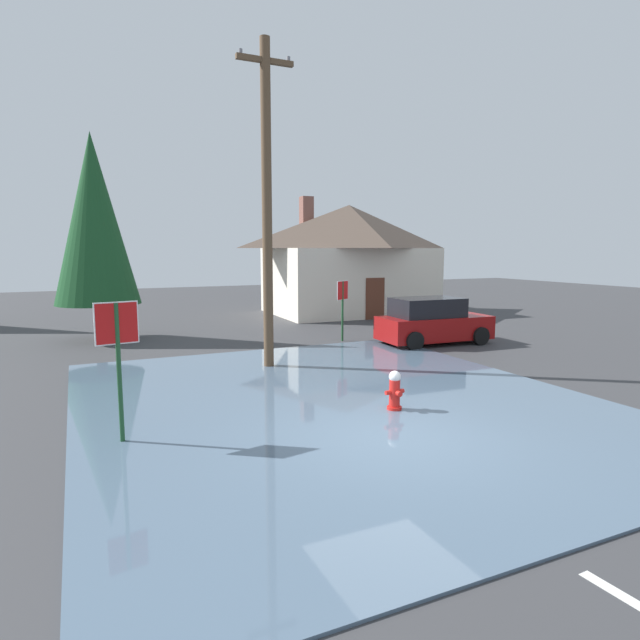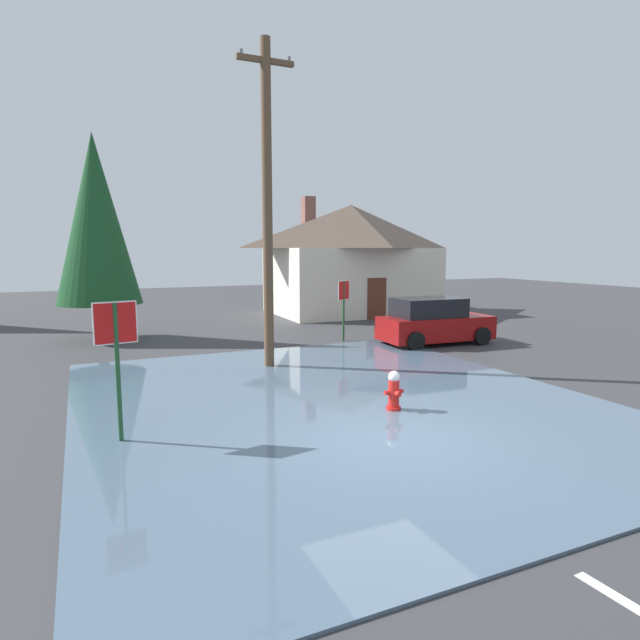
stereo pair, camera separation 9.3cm
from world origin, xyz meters
name	(u,v)px [view 2 (the right image)]	position (x,y,z in m)	size (l,w,h in m)	color
ground_plane	(391,442)	(0.00, 0.00, -0.05)	(80.00, 80.00, 0.10)	#38383A
flood_puddle	(336,401)	(0.15, 2.50, 0.02)	(10.89, 12.79, 0.04)	#4C6075
lane_stop_bar	(480,460)	(0.80, -1.42, 0.00)	(3.64, 0.30, 0.01)	silver
stop_sign_near	(116,343)	(-4.40, 1.81, 1.78)	(0.72, 0.15, 2.49)	#1E4C28
fire_hydrant	(394,392)	(0.93, 1.38, 0.43)	(0.44, 0.37, 0.87)	red
utility_pole	(267,202)	(-0.06, 6.45, 4.67)	(1.60, 0.28, 8.97)	brown
stop_sign_far	(344,298)	(3.86, 9.45, 1.58)	(0.62, 0.36, 2.23)	#1E4C28
house	(351,257)	(8.15, 17.08, 2.93)	(8.73, 6.46, 6.08)	silver
parked_car	(433,322)	(6.52, 7.60, 0.79)	(4.08, 2.10, 1.66)	maroon
pine_tree_mid_left	(96,220)	(-4.24, 13.42, 4.43)	(3.01, 3.01, 7.54)	#4C3823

